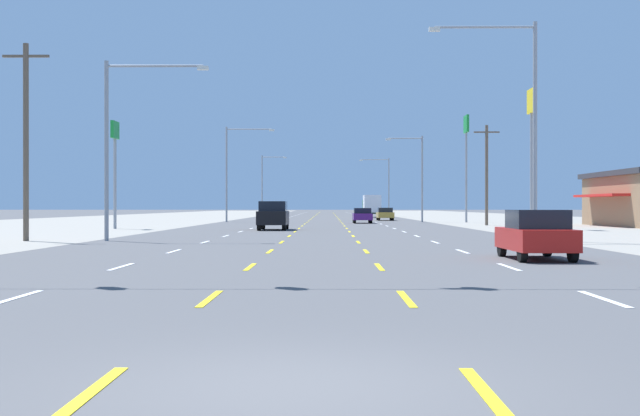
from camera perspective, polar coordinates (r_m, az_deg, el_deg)
name	(u,v)px	position (r m, az deg, el deg)	size (l,w,h in m)	color
ground_plane	(324,224)	(73.45, 0.27, -1.15)	(572.00, 572.00, 0.00)	#4C4C4F
lot_apron_left	(52,224)	(77.62, -18.33, -1.09)	(28.00, 440.00, 0.01)	gray
lot_apron_right	(597,224)	(77.39, 18.92, -1.09)	(28.00, 440.00, 0.01)	gray
lane_markings	(325,218)	(111.94, 0.36, -0.70)	(10.64, 227.60, 0.01)	white
signal_span_wire	(297,40)	(19.37, -1.63, 11.71)	(25.51, 0.53, 9.54)	brown
hatchback_far_right_nearest	(536,234)	(25.97, 14.94, -1.79)	(1.72, 3.90, 1.54)	red
suv_inner_left_near	(273,215)	(56.10, -3.30, -0.50)	(1.98, 4.90, 1.98)	black
sedan_inner_right_mid	(362,215)	(78.24, 2.99, -0.52)	(1.80, 4.50, 1.46)	#4C196B
sedan_far_right_midfar	(385,214)	(92.94, 4.59, -0.41)	(1.80, 4.50, 1.46)	#B28C33
box_truck_far_right_far	(372,205)	(118.70, 3.65, 0.23)	(2.40, 7.20, 3.23)	#235B2D
pole_sign_left_row_1	(115,151)	(60.70, -14.22, 3.90)	(0.24, 1.62, 7.80)	gray
pole_sign_right_row_1	(532,126)	(59.69, 14.65, 5.61)	(0.24, 1.78, 9.97)	gray
pole_sign_right_row_2	(466,143)	(83.34, 10.24, 4.55)	(0.24, 1.99, 10.81)	gray
streetlight_left_row_0	(119,133)	(39.75, -13.93, 5.12)	(4.95, 0.26, 8.55)	gray
streetlight_right_row_0	(523,112)	(39.69, 14.11, 6.53)	(5.11, 0.26, 10.36)	gray
streetlight_left_row_1	(232,166)	(84.67, -6.21, 2.96)	(5.07, 0.26, 9.89)	gray
streetlight_right_row_1	(418,172)	(84.58, 6.92, 2.53)	(3.87, 0.26, 8.92)	gray
streetlight_left_row_2	(265,181)	(130.08, -3.92, 1.89)	(4.01, 0.26, 9.76)	gray
streetlight_right_row_2	(385,182)	(130.01, 4.62, 1.84)	(4.84, 0.26, 9.34)	gray
utility_pole_left_row_0	(26,138)	(40.80, -19.97, 4.64)	(2.20, 0.26, 9.33)	brown
utility_pole_right_row_1	(487,173)	(70.72, 11.63, 2.42)	(2.20, 0.26, 8.57)	brown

